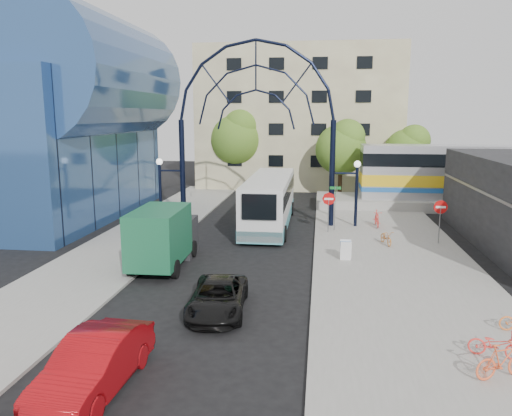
# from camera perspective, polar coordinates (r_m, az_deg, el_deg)

# --- Properties ---
(ground) EXTENTS (120.00, 120.00, 0.00)m
(ground) POSITION_cam_1_polar(r_m,az_deg,el_deg) (20.46, -5.16, -10.38)
(ground) COLOR black
(ground) RESTS_ON ground
(sidewalk_east) EXTENTS (8.00, 56.00, 0.12)m
(sidewalk_east) POSITION_cam_1_polar(r_m,az_deg,el_deg) (24.06, 16.16, -7.38)
(sidewalk_east) COLOR gray
(sidewalk_east) RESTS_ON ground
(plaza_west) EXTENTS (5.00, 50.00, 0.12)m
(plaza_west) POSITION_cam_1_polar(r_m,az_deg,el_deg) (27.83, -15.66, -4.91)
(plaza_west) COLOR gray
(plaza_west) RESTS_ON ground
(gateway_arch) EXTENTS (13.64, 0.44, 12.10)m
(gateway_arch) POSITION_cam_1_polar(r_m,az_deg,el_deg) (32.93, -0.02, 12.75)
(gateway_arch) COLOR black
(gateway_arch) RESTS_ON ground
(stop_sign) EXTENTS (0.80, 0.07, 2.50)m
(stop_sign) POSITION_cam_1_polar(r_m,az_deg,el_deg) (31.09, 8.31, 0.63)
(stop_sign) COLOR slate
(stop_sign) RESTS_ON sidewalk_east
(do_not_enter_sign) EXTENTS (0.76, 0.07, 2.48)m
(do_not_enter_sign) POSITION_cam_1_polar(r_m,az_deg,el_deg) (29.90, 20.33, -0.36)
(do_not_enter_sign) COLOR slate
(do_not_enter_sign) RESTS_ON sidewalk_east
(street_name_sign) EXTENTS (0.70, 0.70, 2.80)m
(street_name_sign) POSITION_cam_1_polar(r_m,az_deg,el_deg) (31.67, 9.02, 1.04)
(street_name_sign) COLOR slate
(street_name_sign) RESTS_ON sidewalk_east
(sandwich_board) EXTENTS (0.55, 0.61, 0.99)m
(sandwich_board) POSITION_cam_1_polar(r_m,az_deg,el_deg) (25.50, 10.22, -4.50)
(sandwich_board) COLOR white
(sandwich_board) RESTS_ON sidewalk_east
(transit_hall) EXTENTS (16.50, 18.00, 14.50)m
(transit_hall) POSITION_cam_1_polar(r_m,az_deg,el_deg) (38.90, -23.06, 8.85)
(transit_hall) COLOR navy
(transit_hall) RESTS_ON ground
(apartment_block) EXTENTS (20.00, 12.10, 14.00)m
(apartment_block) POSITION_cam_1_polar(r_m,az_deg,el_deg) (53.65, 5.07, 10.20)
(apartment_block) COLOR tan
(apartment_block) RESTS_ON ground
(tree_north_a) EXTENTS (4.48, 4.48, 7.00)m
(tree_north_a) POSITION_cam_1_polar(r_m,az_deg,el_deg) (44.68, 9.86, 6.95)
(tree_north_a) COLOR #382314
(tree_north_a) RESTS_ON ground
(tree_north_b) EXTENTS (5.12, 5.12, 8.00)m
(tree_north_b) POSITION_cam_1_polar(r_m,az_deg,el_deg) (49.28, -2.12, 8.19)
(tree_north_b) COLOR #382314
(tree_north_b) RESTS_ON ground
(tree_north_c) EXTENTS (4.16, 4.16, 6.50)m
(tree_north_c) POSITION_cam_1_polar(r_m,az_deg,el_deg) (47.32, 17.07, 6.43)
(tree_north_c) COLOR #382314
(tree_north_c) RESTS_ON ground
(city_bus) EXTENTS (2.88, 11.93, 3.27)m
(city_bus) POSITION_cam_1_polar(r_m,az_deg,el_deg) (33.28, 1.56, 0.89)
(city_bus) COLOR silver
(city_bus) RESTS_ON ground
(green_truck) EXTENTS (2.41, 5.94, 2.97)m
(green_truck) POSITION_cam_1_polar(r_m,az_deg,el_deg) (24.76, -10.46, -3.20)
(green_truck) COLOR black
(green_truck) RESTS_ON ground
(black_suv) EXTENTS (2.33, 4.50, 1.21)m
(black_suv) POSITION_cam_1_polar(r_m,az_deg,el_deg) (18.97, -4.38, -10.12)
(black_suv) COLOR black
(black_suv) RESTS_ON ground
(red_sedan) EXTENTS (1.85, 4.72, 1.53)m
(red_sedan) POSITION_cam_1_polar(r_m,az_deg,el_deg) (14.56, -18.04, -16.64)
(red_sedan) COLOR #96090E
(red_sedan) RESTS_ON ground
(bike_near_a) EXTENTS (0.89, 1.61, 0.80)m
(bike_near_a) POSITION_cam_1_polar(r_m,az_deg,el_deg) (29.05, 14.65, -3.28)
(bike_near_a) COLOR orange
(bike_near_a) RESTS_ON sidewalk_east
(bike_near_b) EXTENTS (0.55, 1.79, 1.07)m
(bike_near_b) POSITION_cam_1_polar(r_m,az_deg,el_deg) (33.51, 13.65, -1.18)
(bike_near_b) COLOR #FE3932
(bike_near_b) RESTS_ON sidewalk_east
(bike_far_b) EXTENTS (1.77, 1.11, 1.03)m
(bike_far_b) POSITION_cam_1_polar(r_m,az_deg,el_deg) (15.88, 26.35, -15.38)
(bike_far_b) COLOR #F65E31
(bike_far_b) RESTS_ON sidewalk_east
(bike_far_c) EXTENTS (1.63, 0.92, 0.81)m
(bike_far_c) POSITION_cam_1_polar(r_m,az_deg,el_deg) (17.08, 25.71, -13.89)
(bike_far_c) COLOR #FC3A32
(bike_far_c) RESTS_ON sidewalk_east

